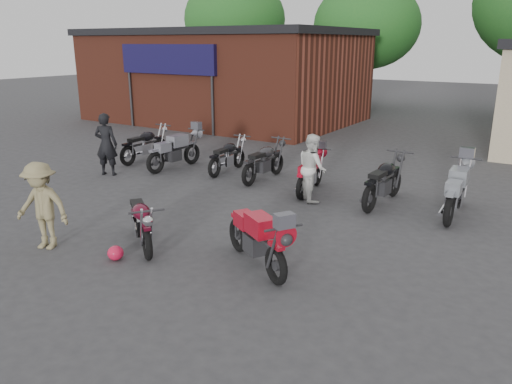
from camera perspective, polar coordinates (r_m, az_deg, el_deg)
The scene contains 17 objects.
ground at distance 9.11m, azimuth -9.14°, elevation -7.25°, with size 90.00×90.00×0.00m, color #353538.
brick_building at distance 24.96m, azimuth -3.48°, elevation 12.87°, with size 12.00×8.00×4.00m, color maroon.
tree_0 at distance 34.32m, azimuth -2.42°, elevation 17.44°, with size 6.56×6.56×8.20m, color #16541E, non-canonical shape.
tree_1 at distance 30.09m, azimuth 12.41°, elevation 16.43°, with size 5.92×5.92×7.40m, color #16541E, non-canonical shape.
vintage_motorcycle at distance 9.46m, azimuth -13.02°, elevation -3.00°, with size 1.88×0.62×1.09m, color #510A1C, non-canonical shape.
sportbike at distance 8.35m, azimuth 0.10°, elevation -4.99°, with size 2.00×0.66×1.16m, color red, non-canonical shape.
helmet at distance 9.14m, azimuth -15.76°, elevation -6.72°, with size 0.28×0.28×0.26m, color red.
person_dark at distance 14.85m, azimuth -16.75°, elevation 5.24°, with size 0.65×0.43×1.78m, color black.
person_light at distance 11.96m, azimuth 6.46°, elevation 2.79°, with size 0.79×0.61×1.62m, color silver.
person_tan at distance 9.87m, azimuth -23.27°, elevation -1.47°, with size 1.06×0.61×1.63m, color #8B7F56.
row_bike_0 at distance 16.39m, azimuth -12.59°, elevation 5.49°, with size 2.02×0.67×1.17m, color black, non-canonical shape.
row_bike_1 at distance 15.20m, azimuth -9.25°, elevation 4.88°, with size 2.08×0.69×1.21m, color gray, non-canonical shape.
row_bike_2 at distance 14.60m, azimuth -3.25°, elevation 4.32°, with size 1.85×0.61×1.07m, color black, non-canonical shape.
row_bike_3 at distance 13.76m, azimuth 0.96°, elevation 3.76°, with size 2.00×0.66×1.16m, color #28272A, non-canonical shape.
row_bike_4 at distance 12.70m, azimuth 6.23°, elevation 2.37°, with size 1.87×0.62×1.08m, color red, non-canonical shape.
row_bike_5 at distance 12.03m, azimuth 14.42°, elevation 1.49°, with size 2.13×0.70×1.23m, color black, non-canonical shape.
row_bike_6 at distance 11.70m, azimuth 21.99°, elevation 0.40°, with size 2.15×0.71×1.25m, color gray, non-canonical shape.
Camera 1 is at (5.63, -6.15, 3.67)m, focal length 35.00 mm.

